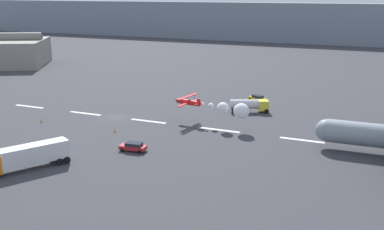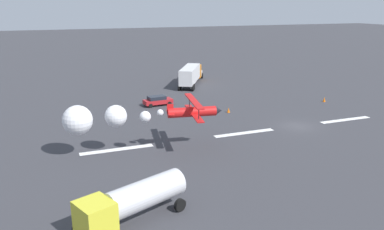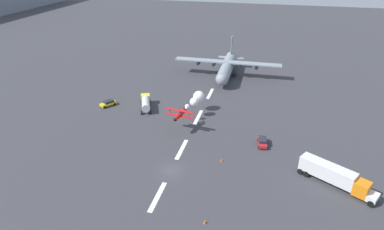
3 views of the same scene
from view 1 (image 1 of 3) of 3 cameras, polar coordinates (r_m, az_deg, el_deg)
The scene contains 15 objects.
ground_plane at distance 97.28m, azimuth -9.62°, elevation -0.27°, with size 440.00×440.00×0.00m, color #38383D.
runway_stripe_2 at distance 111.42m, azimuth -19.93°, elevation 1.03°, with size 8.00×0.90×0.01m, color white.
runway_stripe_3 at distance 101.61m, azimuth -13.37°, elevation 0.21°, with size 8.00×0.90×0.01m, color white.
runway_stripe_4 at distance 93.42m, azimuth -5.54°, elevation -0.78°, with size 8.00×0.90×0.01m, color white.
runway_stripe_5 at distance 87.31m, azimuth 3.58°, elevation -1.90°, with size 8.00×0.90×0.01m, color white.
runway_stripe_6 at distance 83.74m, azimuth 13.78°, elevation -3.10°, with size 8.00×0.90×0.01m, color white.
mountain_ridge_distant at distance 245.16m, azimuth 11.07°, elevation 11.48°, with size 396.00×16.00×20.05m, color gray.
stunt_biplane_red at distance 87.03m, azimuth 4.37°, elevation 0.82°, with size 16.57×7.03×3.04m.
semi_truck_orange at distance 71.99m, azimuth -20.43°, elevation -4.96°, with size 9.51×13.57×3.70m.
fuel_tanker_truck at distance 100.20m, azimuth 7.36°, elevation 1.32°, with size 8.69×5.59×2.90m.
followme_car_yellow at distance 76.28m, azimuth -7.48°, elevation -3.98°, with size 4.64×2.38×1.52m.
airport_staff_sedan at distance 110.72m, azimuth 8.27°, elevation 2.15°, with size 4.64×3.86×1.52m.
hangar_building at distance 174.68m, azimuth -21.30°, elevation 7.47°, with size 28.46×30.73×11.77m.
traffic_cone_near at distance 97.00m, azimuth -18.58°, elevation -0.69°, with size 0.44×0.44×0.75m, color orange.
traffic_cone_far at distance 86.93m, azimuth -9.77°, elevation -1.93°, with size 0.44×0.44×0.75m, color orange.
Camera 1 is at (50.85, -78.73, 26.10)m, focal length 42.03 mm.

